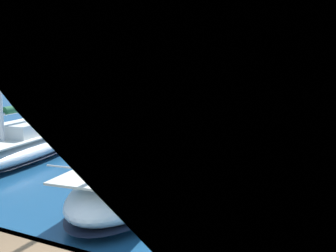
# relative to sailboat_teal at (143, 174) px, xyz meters

# --- Properties ---
(sailboat_teal) EXTENTS (3.77, 7.39, 12.99)m
(sailboat_teal) POSITION_rel_sailboat_teal_xyz_m (0.00, 0.00, 0.00)
(sailboat_teal) COLOR white
(sailboat_teal) RESTS_ON ground
(sailboat_forest) EXTENTS (4.02, 9.70, 11.51)m
(sailboat_forest) POSITION_rel_sailboat_teal_xyz_m (6.98, -1.46, -0.14)
(sailboat_forest) COLOR silver
(sailboat_forest) RESTS_ON ground
(person_white_shirt) EXTENTS (0.26, 0.62, 1.69)m
(person_white_shirt) POSITION_rel_sailboat_teal_xyz_m (-3.63, 5.18, 0.88)
(person_white_shirt) COLOR #2D3347
(person_white_shirt) RESTS_ON dock_pier
(channel_buoy) EXTENTS (0.70, 0.70, 1.40)m
(channel_buoy) POSITION_rel_sailboat_teal_xyz_m (2.64, -15.78, -0.38)
(channel_buoy) COLOR green
(channel_buoy) RESTS_ON ground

